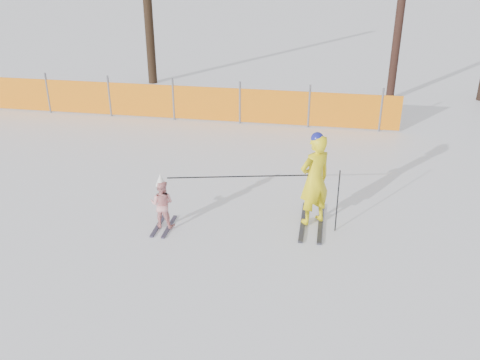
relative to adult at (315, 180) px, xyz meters
The scene contains 6 objects.
ground 1.87m from the adult, 147.31° to the right, with size 120.00×120.00×0.00m, color white.
adult is the anchor object (origin of this frame).
child 2.91m from the adult, 167.50° to the right, with size 0.48×0.85×1.13m.
ski_poles 0.85m from the adult, 161.12° to the right, with size 3.16×0.59×1.26m.
safety_fence 7.59m from the adult, 132.61° to the left, with size 14.59×0.06×1.25m.
tree_trunks 9.40m from the adult, 89.93° to the left, with size 11.81×1.02×5.88m.
Camera 1 is at (1.52, -8.30, 5.23)m, focal length 40.00 mm.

